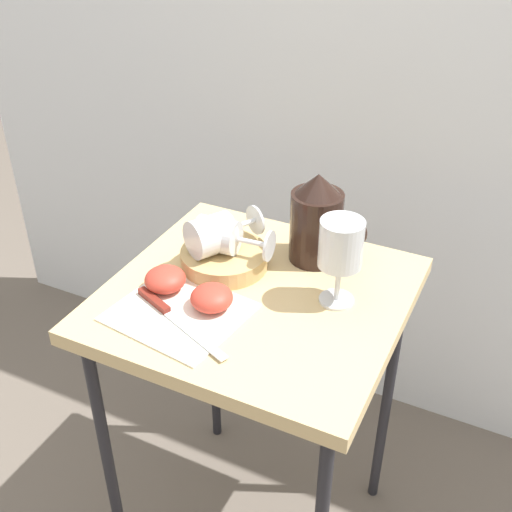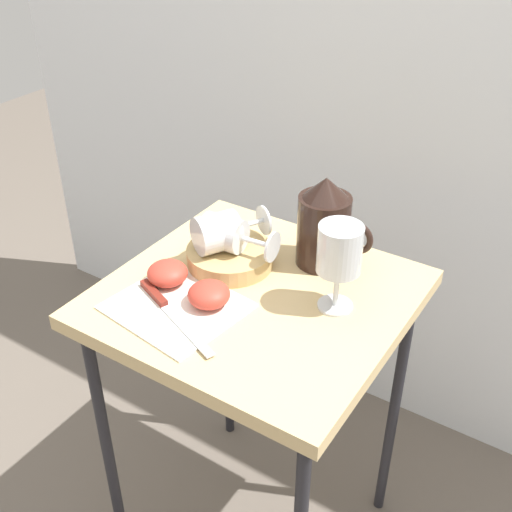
{
  "view_description": "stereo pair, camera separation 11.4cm",
  "coord_description": "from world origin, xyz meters",
  "views": [
    {
      "loc": [
        0.42,
        -0.86,
        1.42
      ],
      "look_at": [
        0.0,
        0.0,
        0.79
      ],
      "focal_mm": 45.0,
      "sensor_mm": 36.0,
      "label": 1
    },
    {
      "loc": [
        0.52,
        -0.81,
        1.42
      ],
      "look_at": [
        0.0,
        0.0,
        0.79
      ],
      "focal_mm": 45.0,
      "sensor_mm": 36.0,
      "label": 2
    }
  ],
  "objects": [
    {
      "name": "curtain_drape",
      "position": [
        0.0,
        0.58,
        0.91
      ],
      "size": [
        2.4,
        0.03,
        1.83
      ],
      "primitive_type": "cube",
      "color": "white",
      "rests_on": "ground_plane"
    },
    {
      "name": "table",
      "position": [
        0.0,
        0.0,
        0.64
      ],
      "size": [
        0.54,
        0.52,
        0.71
      ],
      "color": "tan",
      "rests_on": "ground_plane"
    },
    {
      "name": "linen_napkin",
      "position": [
        -0.09,
        -0.12,
        0.71
      ],
      "size": [
        0.24,
        0.23,
        0.0
      ],
      "primitive_type": "cube",
      "rotation": [
        0.0,
        0.0,
        -0.14
      ],
      "color": "silver",
      "rests_on": "table"
    },
    {
      "name": "basket_tray",
      "position": [
        -0.09,
        0.05,
        0.73
      ],
      "size": [
        0.17,
        0.17,
        0.03
      ],
      "primitive_type": "cylinder",
      "color": "tan",
      "rests_on": "table"
    },
    {
      "name": "pitcher",
      "position": [
        0.06,
        0.16,
        0.79
      ],
      "size": [
        0.15,
        0.1,
        0.19
      ],
      "color": "black",
      "rests_on": "table"
    },
    {
      "name": "wine_glass_upright",
      "position": [
        0.14,
        0.04,
        0.83
      ],
      "size": [
        0.08,
        0.08,
        0.17
      ],
      "color": "silver",
      "rests_on": "table"
    },
    {
      "name": "wine_glass_tipped_near",
      "position": [
        -0.1,
        0.05,
        0.78
      ],
      "size": [
        0.15,
        0.07,
        0.07
      ],
      "color": "silver",
      "rests_on": "basket_tray"
    },
    {
      "name": "wine_glass_tipped_far",
      "position": [
        -0.11,
        0.04,
        0.79
      ],
      "size": [
        0.13,
        0.16,
        0.08
      ],
      "color": "silver",
      "rests_on": "basket_tray"
    },
    {
      "name": "apple_half_left",
      "position": [
        -0.15,
        -0.07,
        0.74
      ],
      "size": [
        0.08,
        0.08,
        0.04
      ],
      "primitive_type": "ellipsoid",
      "color": "#CC3D2D",
      "rests_on": "linen_napkin"
    },
    {
      "name": "apple_half_right",
      "position": [
        -0.05,
        -0.08,
        0.74
      ],
      "size": [
        0.08,
        0.08,
        0.04
      ],
      "primitive_type": "ellipsoid",
      "color": "#CC3D2D",
      "rests_on": "linen_napkin"
    },
    {
      "name": "knife",
      "position": [
        -0.11,
        -0.13,
        0.72
      ],
      "size": [
        0.23,
        0.11,
        0.01
      ],
      "color": "silver",
      "rests_on": "linen_napkin"
    }
  ]
}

